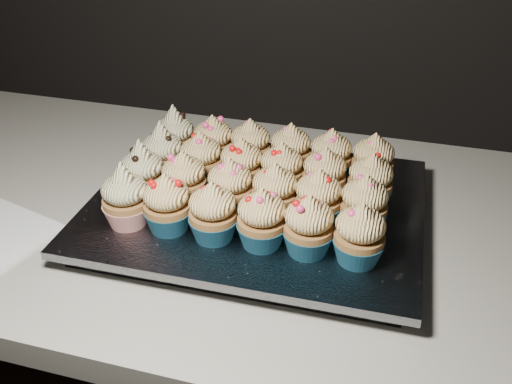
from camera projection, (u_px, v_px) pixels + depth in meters
worktop at (379, 242)px, 0.82m from camera, size 2.44×0.64×0.04m
baking_tray at (256, 215)px, 0.82m from camera, size 0.43×0.33×0.02m
foil_lining at (256, 205)px, 0.81m from camera, size 0.47×0.37×0.01m
cupcake_0 at (125, 198)px, 0.75m from camera, size 0.06×0.06×0.10m
cupcake_1 at (167, 205)px, 0.74m from camera, size 0.06×0.06×0.08m
cupcake_2 at (213, 213)px, 0.72m from camera, size 0.06×0.06×0.08m
cupcake_3 at (262, 219)px, 0.71m from camera, size 0.06×0.06×0.08m
cupcake_4 at (308, 226)px, 0.69m from camera, size 0.06×0.06×0.08m
cupcake_5 at (359, 235)px, 0.68m from camera, size 0.06×0.06×0.08m
cupcake_6 at (143, 174)px, 0.80m from camera, size 0.06×0.06×0.10m
cupcake_7 at (184, 180)px, 0.79m from camera, size 0.06×0.06×0.08m
cupcake_8 at (230, 188)px, 0.77m from camera, size 0.06×0.06×0.08m
cupcake_9 at (275, 193)px, 0.76m from camera, size 0.06×0.06×0.08m
cupcake_10 at (318, 199)px, 0.75m from camera, size 0.06×0.06×0.08m
cupcake_11 at (364, 205)px, 0.73m from camera, size 0.06×0.06×0.08m
cupcake_12 at (163, 154)px, 0.85m from camera, size 0.06×0.06×0.10m
cupcake_13 at (201, 160)px, 0.84m from camera, size 0.06×0.06×0.08m
cupcake_14 at (241, 166)px, 0.82m from camera, size 0.06×0.06×0.08m
cupcake_15 at (281, 171)px, 0.81m from camera, size 0.06×0.06×0.08m
cupcake_16 at (324, 176)px, 0.80m from camera, size 0.06×0.06×0.08m
cupcake_17 at (370, 182)px, 0.78m from camera, size 0.06×0.06×0.08m
cupcake_18 at (175, 136)px, 0.90m from camera, size 0.06×0.06×0.10m
cupcake_19 at (213, 142)px, 0.88m from camera, size 0.06×0.06×0.08m
cupcake_20 at (250, 146)px, 0.87m from camera, size 0.06×0.06×0.08m
cupcake_21 at (290, 151)px, 0.86m from camera, size 0.06×0.06×0.08m
cupcake_22 at (331, 156)px, 0.85m from camera, size 0.06×0.06×0.08m
cupcake_23 at (373, 161)px, 0.83m from camera, size 0.06×0.06×0.08m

